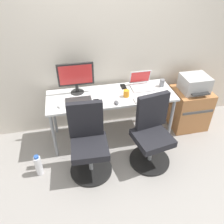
{
  "coord_description": "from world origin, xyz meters",
  "views": [
    {
      "loc": [
        -0.54,
        -2.61,
        2.35
      ],
      "look_at": [
        0.0,
        -0.05,
        0.47
      ],
      "focal_mm": 36.56,
      "sensor_mm": 36.0,
      "label": 1
    }
  ],
  "objects": [
    {
      "name": "office_chair_left",
      "position": [
        -0.4,
        -0.56,
        0.42
      ],
      "size": [
        0.54,
        0.54,
        0.94
      ],
      "color": "black",
      "rests_on": "ground"
    },
    {
      "name": "side_cabinet",
      "position": [
        1.24,
        0.01,
        0.32
      ],
      "size": [
        0.54,
        0.5,
        0.63
      ],
      "color": "#B77542",
      "rests_on": "ground"
    },
    {
      "name": "phone_near_laptop",
      "position": [
        0.22,
        0.18,
        0.73
      ],
      "size": [
        0.07,
        0.14,
        0.01
      ],
      "primitive_type": "cube",
      "color": "black",
      "rests_on": "desk"
    },
    {
      "name": "open_laptop",
      "position": [
        0.47,
        0.13,
        0.78
      ],
      "size": [
        0.31,
        0.28,
        0.22
      ],
      "color": "silver",
      "rests_on": "desk"
    },
    {
      "name": "office_chair_right",
      "position": [
        0.41,
        -0.56,
        0.42
      ],
      "size": [
        0.54,
        0.54,
        0.94
      ],
      "color": "black",
      "rests_on": "ground"
    },
    {
      "name": "pen_cup",
      "position": [
        0.77,
        0.09,
        0.78
      ],
      "size": [
        0.07,
        0.07,
        0.1
      ],
      "primitive_type": "cylinder",
      "color": "slate",
      "rests_on": "desk"
    },
    {
      "name": "printer",
      "position": [
        1.24,
        0.01,
        0.75
      ],
      "size": [
        0.38,
        0.4,
        0.24
      ],
      "color": "#B7B7B7",
      "rests_on": "side_cabinet"
    },
    {
      "name": "coffee_mug",
      "position": [
        0.19,
        -0.08,
        0.77
      ],
      "size": [
        0.08,
        0.08,
        0.09
      ],
      "primitive_type": "cylinder",
      "color": "orange",
      "rests_on": "desk"
    },
    {
      "name": "desktop_monitor",
      "position": [
        -0.45,
        0.16,
        0.98
      ],
      "size": [
        0.48,
        0.18,
        0.43
      ],
      "color": "#262626",
      "rests_on": "desk"
    },
    {
      "name": "desk",
      "position": [
        0.0,
        0.0,
        0.66
      ],
      "size": [
        1.75,
        0.6,
        0.73
      ],
      "color": "silver",
      "rests_on": "ground"
    },
    {
      "name": "phone_near_monitor",
      "position": [
        -0.22,
        -0.15,
        0.73
      ],
      "size": [
        0.07,
        0.14,
        0.01
      ],
      "primitive_type": "cube",
      "color": "black",
      "rests_on": "desk"
    },
    {
      "name": "mouse_by_laptop",
      "position": [
        -0.69,
        -0.15,
        0.74
      ],
      "size": [
        0.06,
        0.1,
        0.03
      ],
      "primitive_type": "ellipsoid",
      "color": "silver",
      "rests_on": "desk"
    },
    {
      "name": "water_bottle_on_floor",
      "position": [
        -1.04,
        -0.54,
        0.15
      ],
      "size": [
        0.09,
        0.09,
        0.31
      ],
      "color": "white",
      "rests_on": "ground"
    },
    {
      "name": "back_wall",
      "position": [
        0.0,
        0.38,
        1.3
      ],
      "size": [
        4.4,
        0.04,
        2.6
      ],
      "primitive_type": "cube",
      "color": "silver",
      "rests_on": "ground"
    },
    {
      "name": "ground_plane",
      "position": [
        0.0,
        0.0,
        0.0
      ],
      "size": [
        5.28,
        5.28,
        0.0
      ],
      "primitive_type": "plane",
      "color": "gray"
    },
    {
      "name": "keyboard_by_laptop",
      "position": [
        0.43,
        -0.22,
        0.73
      ],
      "size": [
        0.34,
        0.12,
        0.02
      ],
      "primitive_type": "cube",
      "color": "silver",
      "rests_on": "desk"
    },
    {
      "name": "keyboard_by_monitor",
      "position": [
        -0.45,
        -0.04,
        0.73
      ],
      "size": [
        0.34,
        0.12,
        0.02
      ],
      "primitive_type": "cube",
      "color": "#2D2D2D",
      "rests_on": "desk"
    },
    {
      "name": "mouse_by_monitor",
      "position": [
        0.02,
        -0.22,
        0.74
      ],
      "size": [
        0.06,
        0.1,
        0.03
      ],
      "primitive_type": "ellipsoid",
      "color": "#515156",
      "rests_on": "desk"
    }
  ]
}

